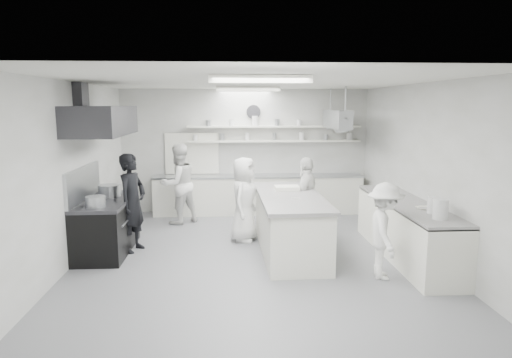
{
  "coord_description": "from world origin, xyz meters",
  "views": [
    {
      "loc": [
        -0.41,
        -7.69,
        2.62
      ],
      "look_at": [
        0.09,
        0.6,
        1.27
      ],
      "focal_mm": 32.09,
      "sensor_mm": 36.0,
      "label": 1
    }
  ],
  "objects": [
    {
      "name": "wall_left",
      "position": [
        -3.0,
        0.0,
        1.5
      ],
      "size": [
        0.04,
        7.0,
        3.0
      ],
      "primitive_type": "cube",
      "color": "silver",
      "rests_on": "floor"
    },
    {
      "name": "light_fixture_front",
      "position": [
        0.0,
        -1.8,
        2.94
      ],
      "size": [
        1.3,
        0.25,
        0.1
      ],
      "primitive_type": "cube",
      "color": "white",
      "rests_on": "ceiling"
    },
    {
      "name": "cook_stove",
      "position": [
        -2.14,
        0.45,
        0.89
      ],
      "size": [
        0.64,
        0.76,
        1.77
      ],
      "primitive_type": "imported",
      "rotation": [
        0.0,
        0.0,
        1.18
      ],
      "color": "black",
      "rests_on": "floor"
    },
    {
      "name": "ceiling",
      "position": [
        0.0,
        0.0,
        3.01
      ],
      "size": [
        6.0,
        7.0,
        0.02
      ],
      "primitive_type": "cube",
      "color": "silver",
      "rests_on": "wall_back"
    },
    {
      "name": "wall_back",
      "position": [
        0.0,
        3.5,
        1.5
      ],
      "size": [
        6.0,
        0.04,
        3.0
      ],
      "primitive_type": "cube",
      "color": "silver",
      "rests_on": "floor"
    },
    {
      "name": "bowl_island_a",
      "position": [
        0.71,
        0.66,
        1.02
      ],
      "size": [
        0.27,
        0.27,
        0.06
      ],
      "primitive_type": "imported",
      "rotation": [
        0.0,
        0.0,
        -0.16
      ],
      "color": "#A7ABB0",
      "rests_on": "prep_island"
    },
    {
      "name": "pass_through_window",
      "position": [
        -1.3,
        3.48,
        1.45
      ],
      "size": [
        1.3,
        0.04,
        1.0
      ],
      "primitive_type": "cube",
      "color": "black",
      "rests_on": "wall_back"
    },
    {
      "name": "shelf_upper",
      "position": [
        0.7,
        3.37,
        2.1
      ],
      "size": [
        4.2,
        0.26,
        0.04
      ],
      "primitive_type": "cube",
      "color": "white",
      "rests_on": "wall_back"
    },
    {
      "name": "stove_pot",
      "position": [
        -2.6,
        0.7,
        1.04
      ],
      "size": [
        0.41,
        0.41,
        0.26
      ],
      "primitive_type": "cylinder",
      "color": "#A7ABB0",
      "rests_on": "stove"
    },
    {
      "name": "cook_back",
      "position": [
        -1.53,
        2.37,
        0.89
      ],
      "size": [
        1.1,
        1.06,
        1.78
      ],
      "primitive_type": "imported",
      "rotation": [
        0.0,
        0.0,
        -2.49
      ],
      "color": "white",
      "rests_on": "floor"
    },
    {
      "name": "right_counter",
      "position": [
        2.65,
        -0.2,
        0.47
      ],
      "size": [
        0.74,
        3.3,
        0.94
      ],
      "primitive_type": "cube",
      "color": "white",
      "rests_on": "floor"
    },
    {
      "name": "back_counter",
      "position": [
        0.3,
        3.2,
        0.46
      ],
      "size": [
        5.0,
        0.6,
        0.92
      ],
      "primitive_type": "cube",
      "color": "white",
      "rests_on": "floor"
    },
    {
      "name": "bowl_right",
      "position": [
        2.72,
        -0.72,
        0.97
      ],
      "size": [
        0.29,
        0.29,
        0.06
      ],
      "primitive_type": "imported",
      "rotation": [
        0.0,
        0.0,
        0.15
      ],
      "color": "white",
      "rests_on": "right_counter"
    },
    {
      "name": "bowl_island_b",
      "position": [
        0.72,
        -0.12,
        1.02
      ],
      "size": [
        0.19,
        0.19,
        0.05
      ],
      "primitive_type": "imported",
      "rotation": [
        0.0,
        0.0,
        0.09
      ],
      "color": "white",
      "rests_on": "prep_island"
    },
    {
      "name": "pot_rack",
      "position": [
        2.0,
        2.4,
        2.3
      ],
      "size": [
        0.3,
        1.6,
        0.4
      ],
      "primitive_type": "cube",
      "color": "#A7ABB0",
      "rests_on": "ceiling"
    },
    {
      "name": "stove",
      "position": [
        -2.6,
        0.4,
        0.45
      ],
      "size": [
        0.8,
        1.8,
        0.9
      ],
      "primitive_type": "cube",
      "color": "black",
      "rests_on": "floor"
    },
    {
      "name": "cook_island_right",
      "position": [
        1.09,
        0.94,
        0.82
      ],
      "size": [
        0.79,
        1.03,
        1.63
      ],
      "primitive_type": "imported",
      "rotation": [
        0.0,
        0.0,
        -2.04
      ],
      "color": "white",
      "rests_on": "floor"
    },
    {
      "name": "cook_right",
      "position": [
        1.93,
        -1.13,
        0.74
      ],
      "size": [
        0.69,
        1.02,
        1.47
      ],
      "primitive_type": "imported",
      "rotation": [
        0.0,
        0.0,
        1.42
      ],
      "color": "white",
      "rests_on": "floor"
    },
    {
      "name": "wall_front",
      "position": [
        0.0,
        -3.5,
        1.5
      ],
      "size": [
        6.0,
        0.04,
        3.0
      ],
      "primitive_type": "cube",
      "color": "silver",
      "rests_on": "floor"
    },
    {
      "name": "wall_right",
      "position": [
        3.0,
        0.0,
        1.5
      ],
      "size": [
        0.04,
        7.0,
        3.0
      ],
      "primitive_type": "cube",
      "color": "silver",
      "rests_on": "floor"
    },
    {
      "name": "light_fixture_rear",
      "position": [
        0.0,
        1.8,
        2.94
      ],
      "size": [
        1.3,
        0.25,
        0.1
      ],
      "primitive_type": "cube",
      "color": "white",
      "rests_on": "ceiling"
    },
    {
      "name": "floor",
      "position": [
        0.0,
        0.0,
        -0.01
      ],
      "size": [
        6.0,
        7.0,
        0.02
      ],
      "primitive_type": "cube",
      "color": "gray",
      "rests_on": "ground"
    },
    {
      "name": "shelf_lower",
      "position": [
        0.7,
        3.37,
        1.75
      ],
      "size": [
        4.2,
        0.26,
        0.04
      ],
      "primitive_type": "cube",
      "color": "white",
      "rests_on": "wall_back"
    },
    {
      "name": "prep_island",
      "position": [
        0.67,
        0.2,
        0.5
      ],
      "size": [
        1.06,
        2.71,
        0.99
      ],
      "primitive_type": "cube",
      "rotation": [
        0.0,
        0.0,
        0.02
      ],
      "color": "white",
      "rests_on": "floor"
    },
    {
      "name": "cook_island_left",
      "position": [
        -0.12,
        0.95,
        0.82
      ],
      "size": [
        0.76,
        0.93,
        1.63
      ],
      "primitive_type": "imported",
      "rotation": [
        0.0,
        0.0,
        1.22
      ],
      "color": "white",
      "rests_on": "floor"
    },
    {
      "name": "exhaust_hood",
      "position": [
        -2.6,
        0.4,
        2.35
      ],
      "size": [
        0.85,
        2.0,
        0.5
      ],
      "primitive_type": "cube",
      "color": "#323136",
      "rests_on": "wall_left"
    },
    {
      "name": "wall_clock",
      "position": [
        0.2,
        3.46,
        2.45
      ],
      "size": [
        0.32,
        0.05,
        0.32
      ],
      "primitive_type": "cylinder",
      "rotation": [
        1.57,
        0.0,
        0.0
      ],
      "color": "silver",
      "rests_on": "wall_back"
    }
  ]
}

